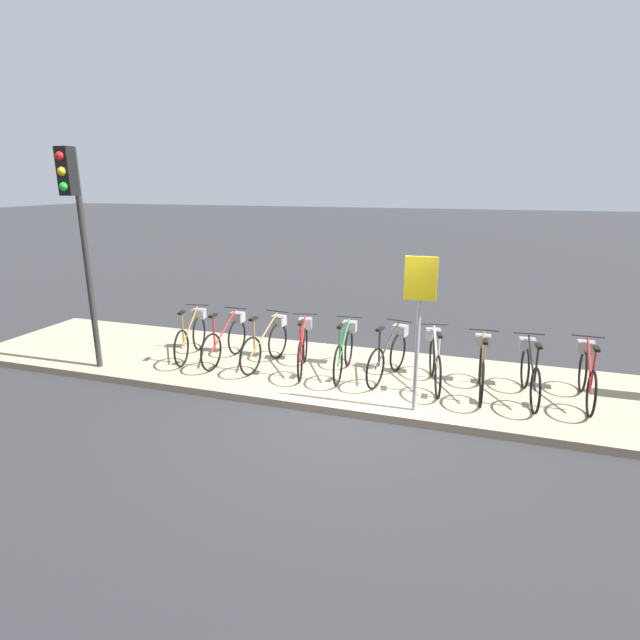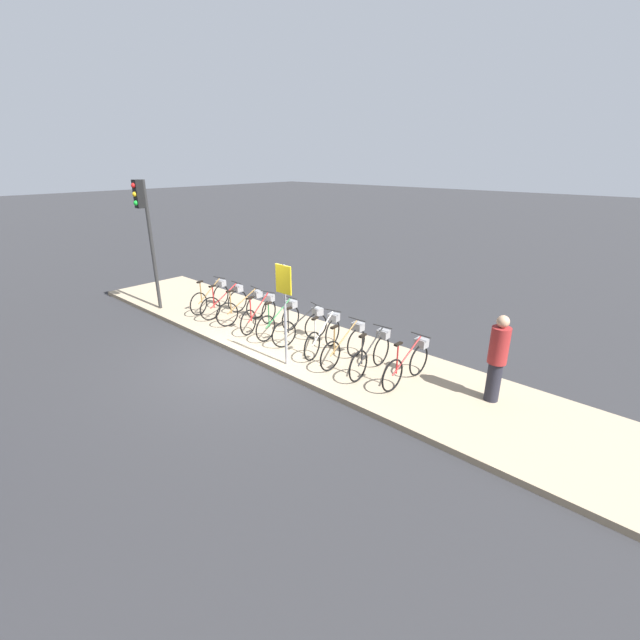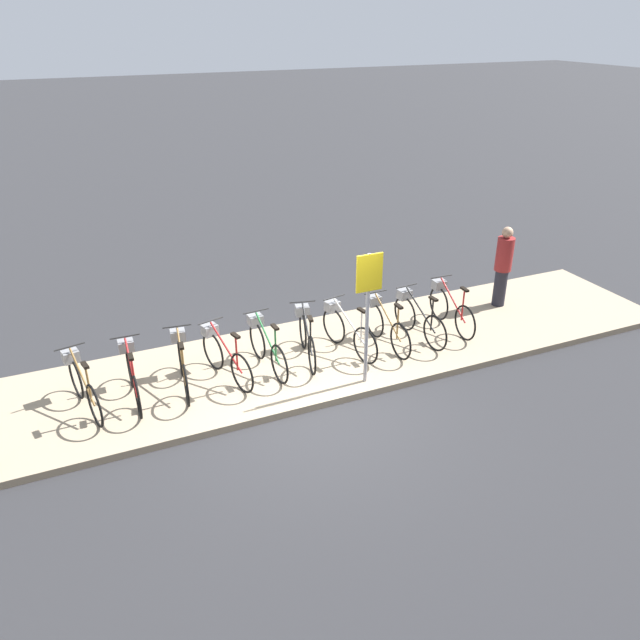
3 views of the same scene
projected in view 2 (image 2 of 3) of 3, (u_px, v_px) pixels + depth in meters
ground_plane at (249, 361)px, 9.88m from camera, size 120.00×120.00×0.00m
sidewalk at (293, 340)px, 10.84m from camera, size 15.14×2.84×0.12m
parked_bicycle_0 at (212, 296)px, 12.73m from camera, size 0.50×1.57×0.98m
parked_bicycle_1 at (227, 301)px, 12.26m from camera, size 0.46×1.60×0.98m
parked_bicycle_2 at (245, 307)px, 11.78m from camera, size 0.46×1.59×0.98m
parked_bicycle_3 at (261, 312)px, 11.34m from camera, size 0.56×1.56×0.98m
parked_bicycle_4 at (281, 319)px, 10.90m from camera, size 0.46×1.60×0.98m
parked_bicycle_5 at (304, 325)px, 10.45m from camera, size 0.53×1.56×0.98m
parked_bicycle_6 at (325, 334)px, 9.94m from camera, size 0.49×1.57×0.98m
parked_bicycle_7 at (346, 344)px, 9.41m from camera, size 0.46×1.60×0.98m
parked_bicycle_8 at (373, 352)px, 8.99m from camera, size 0.46×1.59×0.98m
parked_bicycle_9 at (409, 362)px, 8.57m from camera, size 0.46×1.60×0.98m
pedestrian at (497, 357)px, 7.74m from camera, size 0.34×0.34×1.69m
traffic_light at (145, 219)px, 11.99m from camera, size 0.24×0.40×3.73m
sign_post at (284, 298)px, 8.91m from camera, size 0.44×0.07×2.24m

